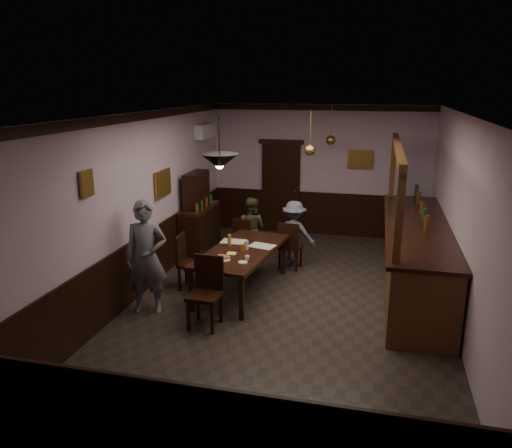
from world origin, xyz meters
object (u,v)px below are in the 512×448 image
(dining_table, at_px, (242,253))
(sideboard, at_px, (199,222))
(pendant_brass_far, at_px, (331,140))
(chair_near, at_px, (206,288))
(chair_side, at_px, (187,259))
(soda_can, at_px, (243,248))
(bar_counter, at_px, (415,256))
(chair_far_right, at_px, (290,244))
(pendant_iron, at_px, (220,161))
(person_standing, at_px, (146,258))
(person_seated_left, at_px, (251,229))
(pendant_brass_mid, at_px, (310,150))
(coffee_cup, at_px, (247,258))
(chair_far_left, at_px, (245,239))
(person_seated_right, at_px, (294,233))

(dining_table, bearing_deg, sideboard, 129.27)
(pendant_brass_far, bearing_deg, sideboard, -154.08)
(chair_near, distance_m, chair_side, 1.44)
(sideboard, relative_size, pendant_brass_far, 2.13)
(soda_can, relative_size, bar_counter, 0.03)
(chair_far_right, distance_m, bar_counter, 2.29)
(chair_side, xyz_separation_m, pendant_brass_far, (2.10, 2.98, 1.77))
(dining_table, xyz_separation_m, pendant_iron, (-0.10, -0.79, 1.66))
(chair_near, distance_m, person_standing, 1.09)
(dining_table, distance_m, bar_counter, 2.93)
(dining_table, height_order, chair_far_right, chair_far_right)
(person_seated_left, bearing_deg, dining_table, 109.44)
(chair_far_right, height_order, pendant_iron, pendant_iron)
(dining_table, relative_size, pendant_brass_far, 2.85)
(chair_near, xyz_separation_m, bar_counter, (3.01, 2.02, 0.06))
(bar_counter, bearing_deg, pendant_brass_far, 127.98)
(person_seated_left, bearing_deg, chair_near, 102.03)
(sideboard, xyz_separation_m, pendant_brass_mid, (2.31, -0.51, 1.61))
(person_standing, xyz_separation_m, coffee_cup, (1.44, 0.57, -0.08))
(chair_far_left, height_order, chair_far_right, chair_far_right)
(chair_near, xyz_separation_m, sideboard, (-1.19, 2.97, 0.12))
(chair_near, bearing_deg, person_standing, 171.53)
(pendant_iron, bearing_deg, chair_far_left, 95.33)
(person_seated_left, height_order, sideboard, sideboard)
(chair_side, distance_m, person_seated_left, 1.83)
(chair_far_left, xyz_separation_m, chair_near, (0.13, -2.63, 0.06))
(person_seated_left, bearing_deg, soda_can, 110.59)
(person_seated_right, height_order, sideboard, sideboard)
(chair_side, height_order, person_standing, person_standing)
(chair_near, distance_m, coffee_cup, 0.90)
(sideboard, height_order, pendant_brass_far, pendant_brass_far)
(chair_near, bearing_deg, soda_can, 81.70)
(person_standing, relative_size, coffee_cup, 22.08)
(chair_side, relative_size, soda_can, 7.98)
(person_seated_left, distance_m, coffee_cup, 2.19)
(coffee_cup, height_order, pendant_iron, pendant_iron)
(chair_far_right, distance_m, chair_side, 2.03)
(chair_near, relative_size, bar_counter, 0.23)
(coffee_cup, xyz_separation_m, soda_can, (-0.19, 0.43, 0.01))
(chair_far_left, bearing_deg, sideboard, 0.32)
(coffee_cup, xyz_separation_m, pendant_iron, (-0.34, -0.26, 1.54))
(chair_side, xyz_separation_m, coffee_cup, (1.19, -0.44, 0.27))
(chair_far_right, xyz_separation_m, person_standing, (-1.81, -2.31, 0.37))
(chair_side, height_order, sideboard, sideboard)
(chair_near, distance_m, soda_can, 1.24)
(person_seated_right, bearing_deg, chair_side, 50.92)
(dining_table, xyz_separation_m, chair_side, (-0.95, -0.09, -0.16))
(chair_side, height_order, person_seated_right, person_seated_right)
(person_seated_left, bearing_deg, pendant_brass_mid, 170.47)
(chair_near, height_order, person_seated_left, person_seated_left)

